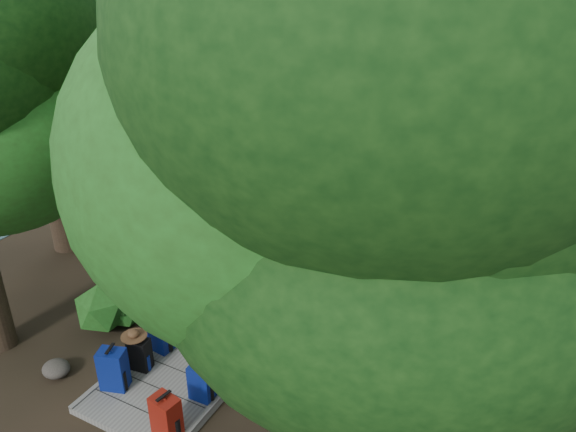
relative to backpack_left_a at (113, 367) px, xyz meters
The scene contains 46 objects.
ground 4.37m from the backpack_left_a, 81.02° to the left, with size 120.00×120.00×0.00m, color #312418.
sand_beach 20.31m from the backpack_left_a, 88.09° to the left, with size 40.00×22.00×0.02m, color #D1B98D.
water_bay 42.89m from the backpack_left_a, 136.92° to the left, with size 50.00×60.00×0.02m, color #264850.
distant_hill 65.43m from the backpack_left_a, 126.94° to the left, with size 32.00×16.00×12.00m, color black.
boardwalk 5.35m from the backpack_left_a, 82.70° to the left, with size 2.00×12.00×0.12m, color gray.
backpack_left_a is the anchor object (origin of this frame).
backpack_left_b 0.56m from the backpack_left_a, 83.70° to the left, with size 0.35×0.25×0.65m, color black, non-canonical shape.
backpack_left_c 1.12m from the backpack_left_a, 88.72° to the left, with size 0.44×0.31×0.81m, color navy, non-canonical shape.
backpack_left_d 2.49m from the backpack_left_a, 90.11° to the left, with size 0.37×0.26×0.56m, color navy, non-canonical shape.
backpack_right_a 1.42m from the backpack_left_a, 15.11° to the right, with size 0.41×0.29×0.74m, color maroon, non-canonical shape.
backpack_right_b 1.48m from the backpack_left_a, 18.57° to the left, with size 0.38×0.26×0.68m, color navy, non-canonical shape.
backpack_right_c 1.77m from the backpack_left_a, 34.00° to the left, with size 0.41×0.29×0.70m, color navy, non-canonical shape.
backpack_right_d 2.26m from the backpack_left_a, 52.10° to the left, with size 0.32×0.23×0.49m, color #313B15, non-canonical shape.
duffel_right_khaki 2.57m from the backpack_left_a, 57.32° to the left, with size 0.41×0.61×0.41m, color brown, non-canonical shape.
duffel_right_black 3.20m from the backpack_left_a, 64.87° to the left, with size 0.46×0.74×0.46m, color black, non-canonical shape.
suitcase_on_boardwalk 1.52m from the backpack_left_a, 89.19° to the left, with size 0.43×0.24×0.67m, color black, non-canonical shape.
lone_suitcase_on_sand 12.30m from the backpack_left_a, 84.57° to the left, with size 0.40×0.23×0.63m, color black, non-canonical shape.
hat_brown 0.62m from the backpack_left_a, 90.19° to the left, with size 0.44×0.44×0.13m, color #51351E, non-canonical shape.
hat_white 1.27m from the backpack_left_a, 87.85° to the left, with size 0.36×0.36×0.12m, color silver, non-canonical shape.
kayak 14.45m from the backpack_left_a, 98.22° to the left, with size 0.69×3.16×0.32m, color red.
sun_lounger 14.79m from the backpack_left_a, 72.22° to the left, with size 0.67×2.08×0.67m, color silver, non-canonical shape.
tree_right_a 5.20m from the backpack_left_a, ahead, with size 4.77×4.77×7.94m, color black, non-canonical shape.
tree_right_c 8.61m from the backpack_left_a, 59.05° to the left, with size 4.72×4.72×8.18m, color black, non-canonical shape.
tree_right_e 13.06m from the backpack_left_a, 69.11° to the left, with size 5.15×5.15×9.26m, color black, non-canonical shape.
tree_left_b 6.98m from the backpack_left_a, 145.13° to the left, with size 5.30×5.30×9.54m, color black, non-canonical shape.
tree_left_c 8.28m from the backpack_left_a, 113.46° to the left, with size 4.85×4.85×8.43m, color black, non-canonical shape.
tree_back_a 20.29m from the backpack_left_a, 92.76° to the left, with size 5.21×5.21×9.02m, color black, non-canonical shape.
tree_back_d 19.96m from the backpack_left_a, 104.13° to the left, with size 5.18×5.18×8.63m, color black, non-canonical shape.
palm_right_a 10.91m from the backpack_left_a, 69.61° to the left, with size 4.08×4.08×6.96m, color #134415, non-canonical shape.
palm_right_b 16.85m from the backpack_left_a, 71.62° to the left, with size 4.07×4.07×7.86m, color #134415, non-canonical shape.
palm_right_c 17.06m from the backpack_left_a, 80.97° to the left, with size 4.59×4.59×7.30m, color #134415, non-canonical shape.
palm_left_a 11.87m from the backpack_left_a, 111.24° to the left, with size 4.08×4.08×6.50m, color #134415, non-canonical shape.
rock_left_a 1.27m from the backpack_left_a, behind, with size 0.49×0.44×0.27m, color #4C473F, non-canonical shape.
rock_left_b 2.92m from the backpack_left_a, 138.02° to the left, with size 0.40×0.36×0.22m, color #4C473F, non-canonical shape.
rock_left_c 4.63m from the backpack_left_a, 101.40° to the left, with size 0.58×0.52×0.32m, color #4C473F, non-canonical shape.
rock_left_d 7.81m from the backpack_left_a, 98.57° to the left, with size 0.28×0.26×0.16m, color #4C473F, non-canonical shape.
rock_right_a 2.52m from the backpack_left_a, 25.80° to the left, with size 0.40×0.36×0.22m, color #4C473F, non-canonical shape.
rock_right_b 4.65m from the backpack_left_a, 41.66° to the left, with size 0.49×0.44×0.27m, color #4C473F, non-canonical shape.
rock_right_c 6.69m from the backpack_left_a, 66.78° to the left, with size 0.31×0.28×0.17m, color #4C473F, non-canonical shape.
rock_right_d 9.29m from the backpack_left_a, 70.07° to the left, with size 0.57×0.52×0.32m, color #4C473F, non-canonical shape.
shrub_left_a 1.87m from the backpack_left_a, 135.41° to the left, with size 1.05×1.05×0.95m, color #1E4A16, non-canonical shape.
shrub_left_b 5.73m from the backpack_left_a, 103.70° to the left, with size 0.86×0.86×0.78m, color #1E4A16, non-canonical shape.
shrub_left_c 8.60m from the backpack_left_a, 102.25° to the left, with size 1.04×1.04×0.94m, color #1E4A16, non-canonical shape.
shrub_right_a 3.64m from the backpack_left_a, 36.70° to the left, with size 0.97×0.97×0.87m, color #1E4A16, non-canonical shape.
shrub_right_b 7.15m from the backpack_left_a, 59.97° to the left, with size 1.21×1.21×1.09m, color #1E4A16, non-canonical shape.
shrub_right_c 10.21m from the backpack_left_a, 73.81° to the left, with size 0.82×0.82×0.73m, color #1E4A16, non-canonical shape.
Camera 1 is at (5.12, -9.19, 6.68)m, focal length 35.00 mm.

